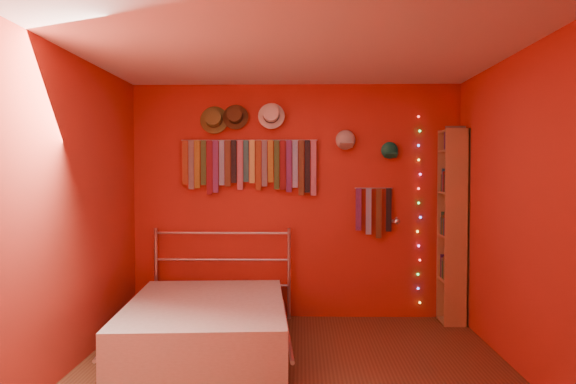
# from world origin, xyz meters

# --- Properties ---
(ground) EXTENTS (3.50, 3.50, 0.00)m
(ground) POSITION_xyz_m (0.00, 0.00, 0.00)
(ground) COLOR #58321E
(ground) RESTS_ON ground
(back_wall) EXTENTS (3.50, 0.02, 2.50)m
(back_wall) POSITION_xyz_m (0.00, 1.75, 1.25)
(back_wall) COLOR #AB2D1B
(back_wall) RESTS_ON ground
(right_wall) EXTENTS (0.02, 3.50, 2.50)m
(right_wall) POSITION_xyz_m (1.75, 0.00, 1.25)
(right_wall) COLOR #AB2D1B
(right_wall) RESTS_ON ground
(left_wall) EXTENTS (0.02, 3.50, 2.50)m
(left_wall) POSITION_xyz_m (-1.75, 0.00, 1.25)
(left_wall) COLOR #AB2D1B
(left_wall) RESTS_ON ground
(ceiling) EXTENTS (3.50, 3.50, 0.02)m
(ceiling) POSITION_xyz_m (0.00, 0.00, 2.50)
(ceiling) COLOR white
(ceiling) RESTS_ON back_wall
(tie_rack) EXTENTS (1.45, 0.03, 0.59)m
(tie_rack) POSITION_xyz_m (-0.48, 1.69, 1.66)
(tie_rack) COLOR silver
(tie_rack) RESTS_ON back_wall
(small_tie_rack) EXTENTS (0.40, 0.03, 0.54)m
(small_tie_rack) POSITION_xyz_m (0.83, 1.69, 1.17)
(small_tie_rack) COLOR silver
(small_tie_rack) RESTS_ON back_wall
(fedora_olive) EXTENTS (0.30, 0.16, 0.30)m
(fedora_olive) POSITION_xyz_m (-0.87, 1.65, 2.13)
(fedora_olive) COLOR brown
(fedora_olive) RESTS_ON back_wall
(fedora_brown) EXTENTS (0.27, 0.15, 0.27)m
(fedora_brown) POSITION_xyz_m (-0.64, 1.66, 2.16)
(fedora_brown) COLOR #4D341B
(fedora_brown) RESTS_ON back_wall
(fedora_white) EXTENTS (0.28, 0.15, 0.28)m
(fedora_white) POSITION_xyz_m (-0.26, 1.65, 2.17)
(fedora_white) COLOR white
(fedora_white) RESTS_ON back_wall
(cap_white) EXTENTS (0.19, 0.24, 0.19)m
(cap_white) POSITION_xyz_m (0.53, 1.70, 1.90)
(cap_white) COLOR beige
(cap_white) RESTS_ON back_wall
(cap_green) EXTENTS (0.18, 0.22, 0.18)m
(cap_green) POSITION_xyz_m (0.99, 1.70, 1.79)
(cap_green) COLOR #1A7657
(cap_green) RESTS_ON back_wall
(fairy_lights) EXTENTS (0.05, 0.02, 2.01)m
(fairy_lights) POSITION_xyz_m (1.31, 1.71, 1.16)
(fairy_lights) COLOR #FF3333
(fairy_lights) RESTS_ON back_wall
(reading_lamp) EXTENTS (0.07, 0.29, 0.08)m
(reading_lamp) POSITION_xyz_m (1.04, 1.53, 1.06)
(reading_lamp) COLOR silver
(reading_lamp) RESTS_ON back_wall
(bookshelf) EXTENTS (0.25, 0.34, 2.00)m
(bookshelf) POSITION_xyz_m (1.66, 1.53, 1.02)
(bookshelf) COLOR #AD824E
(bookshelf) RESTS_ON ground
(bed) EXTENTS (1.59, 2.05, 0.97)m
(bed) POSITION_xyz_m (-0.78, 0.64, 0.22)
(bed) COLOR silver
(bed) RESTS_ON ground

